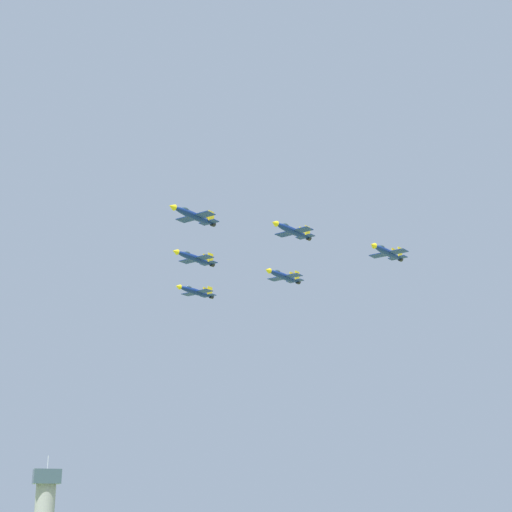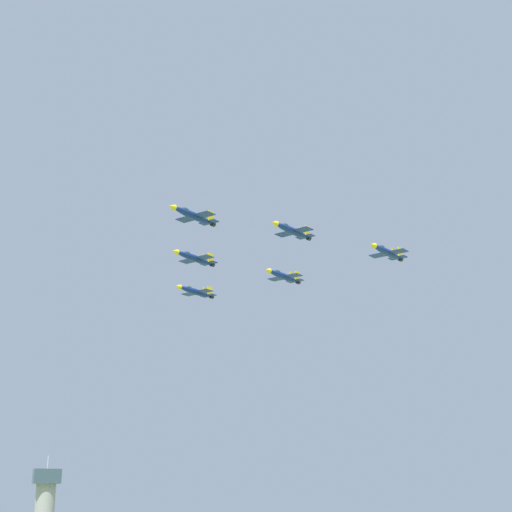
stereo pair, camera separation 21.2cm
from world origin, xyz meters
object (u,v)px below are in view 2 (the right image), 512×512
at_px(jet_left_outer, 387,252).
at_px(jet_lead, 193,215).
at_px(jet_right_outer, 195,292).
at_px(jet_right_wingman, 195,258).
at_px(jet_left_wingman, 292,231).
at_px(jet_slot_rear, 284,276).

bearing_deg(jet_left_outer, jet_lead, -40.83).
bearing_deg(jet_left_outer, jet_right_outer, -90.46).
bearing_deg(jet_right_wingman, jet_left_wingman, 89.97).
height_order(jet_left_wingman, jet_right_outer, jet_left_wingman).
bearing_deg(jet_right_wingman, jet_left_outer, 111.38).
relative_size(jet_lead, jet_left_wingman, 1.03).
xyz_separation_m(jet_right_wingman, jet_slot_rear, (2.52, 25.25, -3.65)).
relative_size(jet_left_wingman, jet_left_outer, 1.00).
distance_m(jet_left_wingman, jet_right_wingman, 32.89).
height_order(jet_right_wingman, jet_slot_rear, jet_right_wingman).
relative_size(jet_right_wingman, jet_left_outer, 1.03).
bearing_deg(jet_slot_rear, jet_left_outer, 89.14).
xyz_separation_m(jet_lead, jet_right_outer, (-49.02, 13.10, -6.28)).
bearing_deg(jet_lead, jet_left_wingman, 138.65).
xyz_separation_m(jet_left_wingman, jet_slot_rear, (-24.51, 6.55, -4.88)).
bearing_deg(jet_left_wingman, jet_right_outer, -110.79).
xyz_separation_m(jet_left_outer, jet_slot_rear, (-27.03, -18.69, -0.88)).
relative_size(jet_left_outer, jet_slot_rear, 1.00).
height_order(jet_lead, jet_slot_rear, jet_lead).
bearing_deg(jet_left_wingman, jet_right_wingman, -89.37).
xyz_separation_m(jet_left_wingman, jet_right_outer, (-51.54, -12.14, -4.19)).
bearing_deg(jet_right_outer, jet_left_outer, 90.19).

